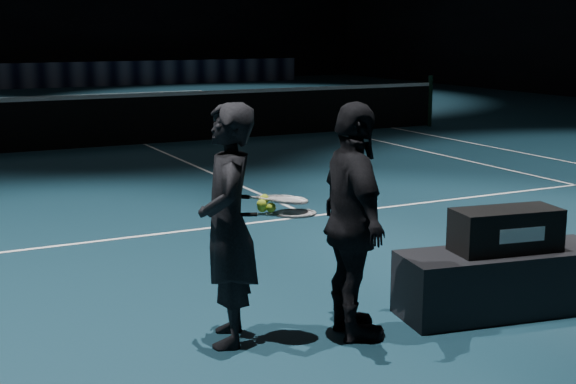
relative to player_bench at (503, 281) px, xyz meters
name	(u,v)px	position (x,y,z in m)	size (l,w,h in m)	color
floor	(146,145)	(0.20, 9.81, -0.24)	(36.00, 36.00, 0.00)	#0E2732
court_lines	(146,145)	(0.20, 9.81, -0.24)	(10.98, 23.78, 0.01)	white
net_post_right	(430,101)	(6.60, 9.81, 0.31)	(0.10, 0.10, 1.10)	black
net_mesh	(145,120)	(0.20, 9.81, 0.21)	(12.80, 0.02, 0.86)	black
net_tape	(144,95)	(0.20, 9.81, 0.68)	(12.80, 0.03, 0.07)	white
sponsor_backdrop	(16,76)	(0.20, 25.31, 0.21)	(22.00, 0.15, 0.90)	black
player_bench	(503,281)	(0.00, 0.00, 0.00)	(1.60, 0.53, 0.48)	black
racket_bag	(506,230)	(0.00, 0.00, 0.40)	(0.80, 0.34, 0.32)	black
bag_signature	(522,235)	(0.00, -0.17, 0.40)	(0.37, 0.00, 0.11)	white
player_a	(228,225)	(-2.06, 0.39, 0.58)	(0.60, 0.39, 1.63)	black
player_b	(354,222)	(-1.27, 0.09, 0.58)	(0.96, 0.40, 1.63)	black
racket_lower	(295,213)	(-1.64, 0.23, 0.65)	(0.68, 0.22, 0.03)	black
racket_upper	(287,200)	(-1.67, 0.29, 0.74)	(0.68, 0.22, 0.03)	black
tennis_balls	(266,205)	(-1.82, 0.31, 0.71)	(0.12, 0.10, 0.12)	#D8EE32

